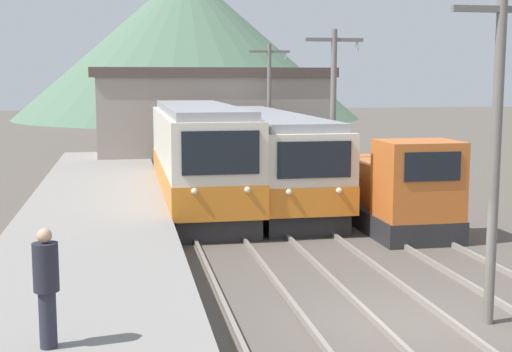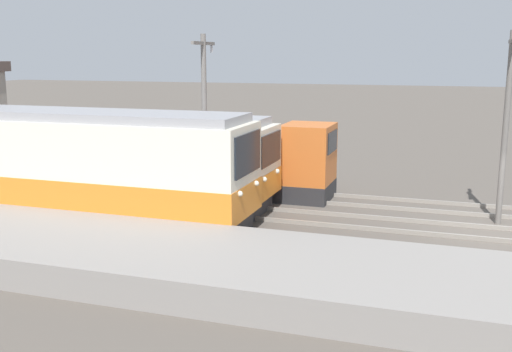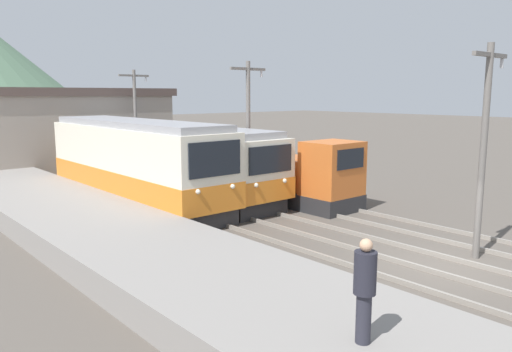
{
  "view_description": "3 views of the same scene",
  "coord_description": "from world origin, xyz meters",
  "px_view_note": "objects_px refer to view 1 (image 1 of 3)",
  "views": [
    {
      "loc": [
        -5.31,
        -12.78,
        4.82
      ],
      "look_at": [
        -1.4,
        8.22,
        1.88
      ],
      "focal_mm": 50.0,
      "sensor_mm": 36.0,
      "label": 1
    },
    {
      "loc": [
        -19.6,
        1.36,
        5.63
      ],
      "look_at": [
        0.2,
        7.95,
        1.43
      ],
      "focal_mm": 42.0,
      "sensor_mm": 36.0,
      "label": 2
    },
    {
      "loc": [
        -13.04,
        -6.92,
        4.98
      ],
      "look_at": [
        0.53,
        8.66,
        1.58
      ],
      "focal_mm": 35.0,
      "sensor_mm": 36.0,
      "label": 3
    }
  ],
  "objects_px": {
    "commuter_train_center": "(265,159)",
    "person_on_platform": "(46,283)",
    "commuter_train_left": "(199,161)",
    "shunting_locomotive": "(396,192)",
    "catenary_mast_near": "(496,146)",
    "catenary_mast_far": "(269,105)",
    "catenary_mast_mid": "(333,116)"
  },
  "relations": [
    {
      "from": "shunting_locomotive",
      "to": "catenary_mast_near",
      "type": "height_order",
      "value": "catenary_mast_near"
    },
    {
      "from": "person_on_platform",
      "to": "catenary_mast_mid",
      "type": "bearing_deg",
      "value": 57.15
    },
    {
      "from": "catenary_mast_near",
      "to": "catenary_mast_far",
      "type": "height_order",
      "value": "same"
    },
    {
      "from": "commuter_train_center",
      "to": "catenary_mast_near",
      "type": "relative_size",
      "value": 2.33
    },
    {
      "from": "commuter_train_center",
      "to": "catenary_mast_mid",
      "type": "distance_m",
      "value": 4.95
    },
    {
      "from": "catenary_mast_near",
      "to": "commuter_train_center",
      "type": "bearing_deg",
      "value": 95.7
    },
    {
      "from": "commuter_train_center",
      "to": "catenary_mast_far",
      "type": "relative_size",
      "value": 2.33
    },
    {
      "from": "commuter_train_left",
      "to": "catenary_mast_far",
      "type": "xyz_separation_m",
      "value": [
        4.31,
        8.09,
        1.76
      ]
    },
    {
      "from": "person_on_platform",
      "to": "catenary_mast_far",
      "type": "bearing_deg",
      "value": 70.77
    },
    {
      "from": "commuter_train_left",
      "to": "commuter_train_center",
      "type": "xyz_separation_m",
      "value": [
        2.8,
        1.6,
        -0.16
      ]
    },
    {
      "from": "catenary_mast_near",
      "to": "person_on_platform",
      "type": "relative_size",
      "value": 3.53
    },
    {
      "from": "commuter_train_left",
      "to": "catenary_mast_mid",
      "type": "xyz_separation_m",
      "value": [
        4.31,
        -2.71,
        1.76
      ]
    },
    {
      "from": "catenary_mast_mid",
      "to": "person_on_platform",
      "type": "bearing_deg",
      "value": -122.85
    },
    {
      "from": "catenary_mast_mid",
      "to": "person_on_platform",
      "type": "relative_size",
      "value": 3.53
    },
    {
      "from": "catenary_mast_far",
      "to": "commuter_train_center",
      "type": "bearing_deg",
      "value": -103.07
    },
    {
      "from": "shunting_locomotive",
      "to": "catenary_mast_near",
      "type": "bearing_deg",
      "value": -99.7
    },
    {
      "from": "person_on_platform",
      "to": "commuter_train_left",
      "type": "bearing_deg",
      "value": 75.83
    },
    {
      "from": "commuter_train_left",
      "to": "commuter_train_center",
      "type": "bearing_deg",
      "value": 29.7
    },
    {
      "from": "shunting_locomotive",
      "to": "catenary_mast_mid",
      "type": "relative_size",
      "value": 0.93
    },
    {
      "from": "commuter_train_left",
      "to": "catenary_mast_near",
      "type": "distance_m",
      "value": 14.3
    },
    {
      "from": "shunting_locomotive",
      "to": "person_on_platform",
      "type": "height_order",
      "value": "shunting_locomotive"
    },
    {
      "from": "commuter_train_left",
      "to": "shunting_locomotive",
      "type": "height_order",
      "value": "commuter_train_left"
    },
    {
      "from": "commuter_train_left",
      "to": "shunting_locomotive",
      "type": "xyz_separation_m",
      "value": [
        5.8,
        -4.79,
        -0.57
      ]
    },
    {
      "from": "commuter_train_center",
      "to": "commuter_train_left",
      "type": "bearing_deg",
      "value": -150.3
    },
    {
      "from": "catenary_mast_far",
      "to": "commuter_train_left",
      "type": "bearing_deg",
      "value": -118.03
    },
    {
      "from": "commuter_train_center",
      "to": "person_on_platform",
      "type": "relative_size",
      "value": 8.24
    },
    {
      "from": "catenary_mast_near",
      "to": "person_on_platform",
      "type": "distance_m",
      "value": 8.59
    },
    {
      "from": "shunting_locomotive",
      "to": "person_on_platform",
      "type": "bearing_deg",
      "value": -132.37
    },
    {
      "from": "commuter_train_left",
      "to": "person_on_platform",
      "type": "height_order",
      "value": "commuter_train_left"
    },
    {
      "from": "commuter_train_center",
      "to": "person_on_platform",
      "type": "bearing_deg",
      "value": -111.47
    },
    {
      "from": "catenary_mast_far",
      "to": "catenary_mast_near",
      "type": "bearing_deg",
      "value": -90.0
    },
    {
      "from": "commuter_train_center",
      "to": "catenary_mast_mid",
      "type": "height_order",
      "value": "catenary_mast_mid"
    }
  ]
}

